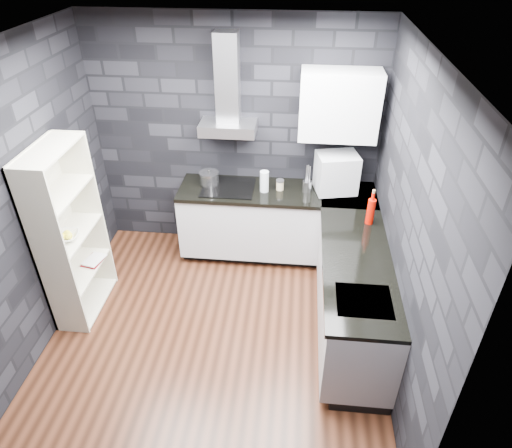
% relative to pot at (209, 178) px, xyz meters
% --- Properties ---
extents(ground, '(3.20, 3.20, 0.00)m').
position_rel_pot_xyz_m(ground, '(0.27, -1.36, -0.98)').
color(ground, '#452315').
extents(ceiling, '(3.20, 3.20, 0.00)m').
position_rel_pot_xyz_m(ceiling, '(0.27, -1.36, 1.72)').
color(ceiling, silver).
extents(wall_back, '(3.20, 0.05, 2.70)m').
position_rel_pot_xyz_m(wall_back, '(0.27, 0.27, 0.37)').
color(wall_back, black).
rests_on(wall_back, ground).
extents(wall_front, '(3.20, 0.05, 2.70)m').
position_rel_pot_xyz_m(wall_front, '(0.27, -2.98, 0.37)').
color(wall_front, black).
rests_on(wall_front, ground).
extents(wall_left, '(0.05, 3.20, 2.70)m').
position_rel_pot_xyz_m(wall_left, '(-1.35, -1.36, 0.37)').
color(wall_left, black).
rests_on(wall_left, ground).
extents(wall_right, '(0.05, 3.20, 2.70)m').
position_rel_pot_xyz_m(wall_right, '(1.90, -1.36, 0.37)').
color(wall_right, black).
rests_on(wall_right, ground).
extents(toekick_back, '(2.18, 0.50, 0.10)m').
position_rel_pot_xyz_m(toekick_back, '(0.77, -0.02, -0.93)').
color(toekick_back, black).
rests_on(toekick_back, ground).
extents(toekick_right, '(0.50, 1.78, 0.10)m').
position_rel_pot_xyz_m(toekick_right, '(1.61, -1.26, -0.93)').
color(toekick_right, black).
rests_on(toekick_right, ground).
extents(counter_back_cab, '(2.20, 0.60, 0.76)m').
position_rel_pot_xyz_m(counter_back_cab, '(0.77, -0.06, -0.50)').
color(counter_back_cab, '#B4B4B8').
rests_on(counter_back_cab, ground).
extents(counter_right_cab, '(0.60, 1.80, 0.76)m').
position_rel_pot_xyz_m(counter_right_cab, '(1.57, -1.26, -0.50)').
color(counter_right_cab, '#B4B4B8').
rests_on(counter_right_cab, ground).
extents(counter_back_top, '(2.20, 0.62, 0.04)m').
position_rel_pot_xyz_m(counter_back_top, '(0.77, -0.07, -0.10)').
color(counter_back_top, black).
rests_on(counter_back_top, counter_back_cab).
extents(counter_right_top, '(0.62, 1.80, 0.04)m').
position_rel_pot_xyz_m(counter_right_top, '(1.56, -1.26, -0.10)').
color(counter_right_top, black).
rests_on(counter_right_top, counter_right_cab).
extents(counter_corner_top, '(0.62, 0.62, 0.04)m').
position_rel_pot_xyz_m(counter_corner_top, '(1.57, -0.06, -0.10)').
color(counter_corner_top, black).
rests_on(counter_corner_top, counter_right_cab).
extents(hood_body, '(0.60, 0.34, 0.12)m').
position_rel_pot_xyz_m(hood_body, '(0.22, 0.07, 0.58)').
color(hood_body, '#A4A4A9').
rests_on(hood_body, wall_back).
extents(hood_chimney, '(0.24, 0.20, 0.90)m').
position_rel_pot_xyz_m(hood_chimney, '(0.22, 0.14, 1.09)').
color(hood_chimney, '#A4A4A9').
rests_on(hood_chimney, hood_body).
extents(upper_cabinet, '(0.80, 0.35, 0.70)m').
position_rel_pot_xyz_m(upper_cabinet, '(1.37, 0.07, 0.87)').
color(upper_cabinet, silver).
rests_on(upper_cabinet, wall_back).
extents(cooktop, '(0.58, 0.50, 0.01)m').
position_rel_pot_xyz_m(cooktop, '(0.22, -0.06, -0.07)').
color(cooktop, black).
rests_on(cooktop, counter_back_top).
extents(sink_rim, '(0.44, 0.40, 0.01)m').
position_rel_pot_xyz_m(sink_rim, '(1.57, -1.76, -0.08)').
color(sink_rim, '#A4A4A9').
rests_on(sink_rim, counter_right_top).
extents(pot, '(0.22, 0.22, 0.13)m').
position_rel_pot_xyz_m(pot, '(0.00, 0.00, 0.00)').
color(pot, silver).
rests_on(pot, cooktop).
extents(glass_vase, '(0.10, 0.10, 0.24)m').
position_rel_pot_xyz_m(glass_vase, '(0.63, -0.09, 0.04)').
color(glass_vase, silver).
rests_on(glass_vase, counter_back_top).
extents(storage_jar, '(0.09, 0.09, 0.10)m').
position_rel_pot_xyz_m(storage_jar, '(0.80, -0.04, -0.02)').
color(storage_jar, tan).
rests_on(storage_jar, counter_back_top).
extents(utensil_crock, '(0.11, 0.11, 0.13)m').
position_rel_pot_xyz_m(utensil_crock, '(1.10, -0.05, -0.01)').
color(utensil_crock, silver).
rests_on(utensil_crock, counter_back_top).
extents(appliance_garage, '(0.49, 0.42, 0.43)m').
position_rel_pot_xyz_m(appliance_garage, '(1.41, -0.01, 0.15)').
color(appliance_garage, '#B5B9BD').
rests_on(appliance_garage, counter_back_top).
extents(red_bottle, '(0.08, 0.08, 0.27)m').
position_rel_pot_xyz_m(red_bottle, '(1.73, -0.63, 0.06)').
color(red_bottle, '#B50C01').
rests_on(red_bottle, counter_right_top).
extents(bookshelf, '(0.60, 0.87, 1.80)m').
position_rel_pot_xyz_m(bookshelf, '(-1.15, -1.13, -0.08)').
color(bookshelf, beige).
rests_on(bookshelf, ground).
extents(fruit_bowl, '(0.29, 0.29, 0.06)m').
position_rel_pot_xyz_m(fruit_bowl, '(-1.15, -1.20, -0.04)').
color(fruit_bowl, white).
rests_on(fruit_bowl, bookshelf).
extents(book_red, '(0.18, 0.05, 0.24)m').
position_rel_pot_xyz_m(book_red, '(-1.15, -0.96, -0.40)').
color(book_red, maroon).
rests_on(book_red, bookshelf).
extents(book_second, '(0.17, 0.06, 0.23)m').
position_rel_pot_xyz_m(book_second, '(-1.13, -0.96, -0.38)').
color(book_second, '#B2B2B2').
rests_on(book_second, bookshelf).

